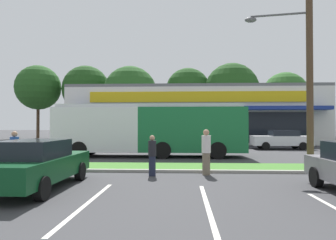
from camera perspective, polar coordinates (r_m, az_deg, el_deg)
The scene contains 18 objects.
grass_median at distance 14.03m, azimuth 2.95°, elevation -8.79°, with size 56.00×2.20×0.12m, color #427A2D.
curb_lip at distance 12.82m, azimuth 2.97°, elevation -9.54°, with size 56.00×0.24×0.12m, color #99968C.
parking_stripe_1 at distance 8.20m, azimuth -14.83°, elevation -14.81°, with size 0.12×4.80×0.01m, color silver.
parking_stripe_2 at distance 7.78m, azimuth 7.37°, elevation -15.60°, with size 0.12×4.80×0.01m, color silver.
storefront_building at distance 35.42m, azimuth 5.03°, elevation 0.79°, with size 26.58×12.29×6.10m.
tree_far_left at distance 50.06m, azimuth -23.11°, elevation 5.59°, with size 6.66×6.66×10.96m.
tree_left at distance 47.27m, azimuth -15.08°, elevation 5.55°, with size 7.01×7.01×10.83m.
tree_mid_left at distance 43.51m, azimuth -7.10°, elevation 5.03°, with size 7.58×7.58×10.31m.
tree_mid at distance 45.90m, azimuth 3.76°, elevation 5.52°, with size 6.69×6.69×10.51m.
tree_mid_right at distance 44.90m, azimuth 11.83°, elevation 5.46°, with size 7.78×7.78×10.87m.
tree_right at distance 47.92m, azimuth 21.06°, elevation 4.38°, with size 6.64×6.64×9.72m.
utility_pole at distance 15.63m, azimuth 24.44°, elevation 11.43°, with size 3.11×2.39×9.91m.
city_bus at distance 19.12m, azimuth -3.42°, elevation -1.58°, with size 11.74×2.66×3.25m.
car_0 at distance 10.31m, azimuth -23.49°, elevation -7.56°, with size 1.96×4.76×1.51m.
car_4 at distance 26.63m, azimuth 20.42°, elevation -3.44°, with size 4.67×1.93×1.53m.
pedestrian_near_bench at distance 13.88m, azimuth -26.81°, elevation -5.43°, with size 0.35×0.35×1.72m.
pedestrian_by_pole at distance 12.23m, azimuth 7.16°, elevation -5.96°, with size 0.36×0.36×1.80m.
pedestrian_mid at distance 11.95m, azimuth -2.97°, elevation -6.63°, with size 0.32×0.32×1.57m.
Camera 1 is at (-0.05, 0.10, 1.97)m, focal length 32.58 mm.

